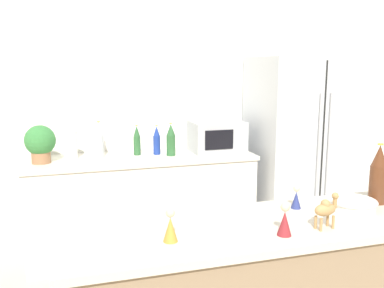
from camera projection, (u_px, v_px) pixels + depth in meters
The scene contains 16 objects.
wall_back at pixel (162, 109), 4.10m from camera, with size 8.00×0.06×2.55m.
back_counter at pixel (142, 204), 3.86m from camera, with size 2.00×0.63×0.90m.
refrigerator at pixel (300, 150), 4.13m from camera, with size 0.91×0.76×1.77m.
potted_plant at pixel (40, 143), 3.48m from camera, with size 0.25×0.25×0.31m.
paper_towel_roll at pixel (71, 145), 3.63m from camera, with size 0.11×0.11×0.24m.
microwave at pixel (217, 136), 3.97m from camera, with size 0.48×0.37×0.28m.
back_bottle_0 at pixel (157, 140), 3.83m from camera, with size 0.06×0.06×0.26m.
back_bottle_1 at pixel (99, 140), 3.72m from camera, with size 0.08×0.08×0.32m.
back_bottle_2 at pixel (171, 140), 3.79m from camera, with size 0.08×0.08×0.29m.
back_bottle_3 at pixel (137, 141), 3.81m from camera, with size 0.06×0.06×0.27m.
wine_bottle at pixel (378, 175), 2.20m from camera, with size 0.09×0.09×0.32m.
fruit_bowl at pixel (354, 205), 2.10m from camera, with size 0.22×0.22×0.06m.
camel_figurine at pixel (326, 209), 1.87m from camera, with size 0.13×0.07×0.16m.
wise_man_figurine_blue at pixel (170, 227), 1.73m from camera, with size 0.06×0.06×0.14m.
wise_man_figurine_crimson at pixel (296, 199), 2.14m from camera, with size 0.05×0.05×0.12m.
wise_man_figurine_purple at pixel (285, 221), 1.80m from camera, with size 0.06×0.06×0.14m.
Camera 1 is at (-0.89, -1.27, 1.69)m, focal length 40.00 mm.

